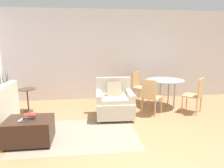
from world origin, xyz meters
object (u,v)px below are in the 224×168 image
book_stack (30,116)px  dining_table (165,83)px  dining_chair_near_right (196,93)px  tv_remote_primary (24,121)px  dining_chair_far_left (139,85)px  tv_remote_secondary (21,120)px  potted_plant (7,101)px  dining_chair_near_left (151,94)px  ottoman (29,130)px  armchair (114,102)px  side_table (27,96)px

book_stack → dining_table: size_ratio=0.21×
book_stack → dining_chair_near_right: dining_chair_near_right is taller
tv_remote_primary → dining_chair_far_left: 3.57m
tv_remote_secondary → dining_chair_far_left: bearing=41.4°
potted_plant → dining_table: (4.24, -0.08, 0.40)m
dining_chair_near_left → dining_chair_far_left: same height
ottoman → dining_table: bearing=28.9°
tv_remote_primary → dining_chair_far_left: dining_chair_far_left is taller
dining_chair_near_right → dining_chair_near_left: bearing=180.0°
potted_plant → dining_chair_far_left: size_ratio=1.29×
armchair → dining_chair_near_left: (0.90, 0.03, 0.16)m
book_stack → dining_chair_near_right: size_ratio=0.24×
armchair → potted_plant: potted_plant is taller
dining_chair_near_right → dining_table: bearing=135.0°
dining_chair_far_left → potted_plant: bearing=-172.1°
book_stack → tv_remote_secondary: book_stack is taller
side_table → dining_chair_near_left: 3.15m
book_stack → dining_chair_near_left: 2.79m
ottoman → tv_remote_secondary: (-0.11, -0.03, 0.21)m
tv_remote_primary → side_table: 1.89m
potted_plant → dining_chair_near_left: (3.65, -0.68, 0.25)m
armchair → dining_chair_near_right: 2.10m
armchair → dining_chair_near_right: size_ratio=1.02×
side_table → dining_chair_far_left: dining_chair_far_left is taller
tv_remote_primary → dining_table: bearing=29.6°
ottoman → side_table: (-0.51, 1.75, 0.18)m
dining_table → dining_chair_far_left: (-0.59, 0.59, -0.15)m
armchair → ottoman: bearing=-146.1°
armchair → dining_table: size_ratio=0.88×
armchair → tv_remote_secondary: 2.13m
side_table → tv_remote_primary: bearing=-75.6°
dining_table → tv_remote_primary: bearing=-150.4°
dining_chair_near_right → ottoman: bearing=-162.9°
tv_remote_secondary → ottoman: bearing=15.5°
dining_table → dining_chair_far_left: dining_chair_far_left is taller
book_stack → potted_plant: bearing=121.3°
book_stack → tv_remote_secondary: (-0.13, -0.08, -0.03)m
armchair → dining_table: 1.65m
armchair → dining_chair_far_left: (0.90, 1.22, 0.16)m
tv_remote_primary → dining_chair_near_right: size_ratio=0.17×
potted_plant → side_table: size_ratio=1.91×
tv_remote_primary → dining_table: 3.70m
side_table → dining_chair_near_right: (4.28, -0.60, 0.09)m
tv_remote_primary → dining_chair_near_left: bearing=25.2°
armchair → ottoman: 2.02m
tv_remote_secondary → dining_table: bearing=28.5°
ottoman → book_stack: bearing=67.9°
dining_chair_far_left → tv_remote_primary: bearing=-137.3°
dining_chair_far_left → tv_remote_secondary: bearing=-138.6°
armchair → dining_chair_near_left: bearing=2.1°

